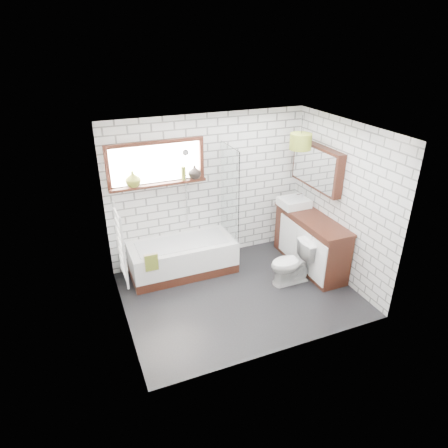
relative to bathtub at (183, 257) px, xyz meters
name	(u,v)px	position (x,y,z in m)	size (l,w,h in m)	color
floor	(239,294)	(0.61, -0.92, -0.28)	(3.40, 2.60, 0.01)	black
ceiling	(243,130)	(0.61, -0.92, 2.23)	(3.40, 2.60, 0.01)	white
wall_back	(208,189)	(0.61, 0.38, 0.97)	(3.40, 0.01, 2.50)	white
wall_front	(289,266)	(0.61, -2.23, 0.97)	(3.40, 0.01, 2.50)	white
wall_left	(117,242)	(-1.10, -0.92, 0.97)	(0.01, 2.60, 2.50)	white
wall_right	(341,202)	(2.31, -0.92, 0.97)	(0.01, 2.60, 2.50)	white
window	(156,164)	(-0.24, 0.34, 1.52)	(1.52, 0.16, 0.68)	black
towel_radiator	(121,245)	(-1.05, -0.92, 0.92)	(0.06, 0.52, 1.00)	white
mirror_cabinet	(317,167)	(2.23, -0.32, 1.37)	(0.16, 1.20, 0.70)	black
shower_riser	(186,188)	(0.21, 0.34, 1.07)	(0.02, 0.02, 1.30)	silver
bathtub	(183,257)	(0.00, 0.00, 0.00)	(1.71, 0.75, 0.55)	white
shower_screen	(230,192)	(0.83, 0.00, 1.03)	(0.02, 0.72, 1.50)	white
towel_green	(151,262)	(-0.59, -0.38, 0.26)	(0.20, 0.05, 0.27)	olive
towel_beige	(151,262)	(-0.59, -0.38, 0.26)	(0.21, 0.05, 0.27)	tan
vanity	(310,241)	(2.05, -0.61, 0.18)	(0.51, 1.59, 0.91)	black
basin	(294,202)	(1.99, -0.11, 0.70)	(0.48, 0.42, 0.14)	white
tap	(302,198)	(2.15, -0.11, 0.77)	(0.03, 0.03, 0.17)	silver
toilet	(292,263)	(1.50, -0.94, 0.07)	(0.69, 0.39, 0.70)	white
vase_olive	(133,180)	(-0.63, 0.31, 1.33)	(0.23, 0.23, 0.24)	olive
vase_dark	(195,173)	(0.35, 0.31, 1.31)	(0.21, 0.21, 0.21)	black
bottle	(184,174)	(0.17, 0.31, 1.31)	(0.07, 0.07, 0.22)	olive
pendant	(301,142)	(1.87, -0.33, 1.82)	(0.34, 0.34, 0.25)	olive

